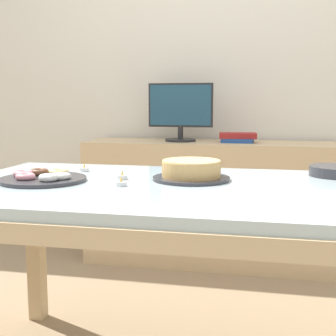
{
  "coord_description": "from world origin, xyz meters",
  "views": [
    {
      "loc": [
        0.34,
        -1.61,
        1.07
      ],
      "look_at": [
        -0.0,
        0.0,
        0.83
      ],
      "focal_mm": 50.0,
      "sensor_mm": 36.0,
      "label": 1
    }
  ],
  "objects_px": {
    "cake_chocolate_round": "(191,171)",
    "plate_stack": "(336,171)",
    "tealight_near_front": "(121,183)",
    "computer_monitor": "(181,112)",
    "tealight_centre": "(84,169)",
    "book_stack": "(238,138)",
    "tealight_right_edge": "(122,177)",
    "pastry_platter": "(43,178)"
  },
  "relations": [
    {
      "from": "cake_chocolate_round",
      "to": "plate_stack",
      "type": "distance_m",
      "value": 0.59
    },
    {
      "from": "cake_chocolate_round",
      "to": "tealight_near_front",
      "type": "bearing_deg",
      "value": -140.7
    },
    {
      "from": "computer_monitor",
      "to": "plate_stack",
      "type": "height_order",
      "value": "computer_monitor"
    },
    {
      "from": "tealight_near_front",
      "to": "tealight_centre",
      "type": "relative_size",
      "value": 1.0
    },
    {
      "from": "book_stack",
      "to": "tealight_right_edge",
      "type": "distance_m",
      "value": 1.38
    },
    {
      "from": "pastry_platter",
      "to": "tealight_right_edge",
      "type": "height_order",
      "value": "pastry_platter"
    },
    {
      "from": "pastry_platter",
      "to": "plate_stack",
      "type": "xyz_separation_m",
      "value": [
        1.09,
        0.35,
        0.01
      ]
    },
    {
      "from": "computer_monitor",
      "to": "plate_stack",
      "type": "relative_size",
      "value": 2.02
    },
    {
      "from": "tealight_near_front",
      "to": "tealight_centre",
      "type": "distance_m",
      "value": 0.4
    },
    {
      "from": "computer_monitor",
      "to": "pastry_platter",
      "type": "relative_size",
      "value": 1.32
    },
    {
      "from": "book_stack",
      "to": "tealight_centre",
      "type": "xyz_separation_m",
      "value": [
        -0.57,
        -1.17,
        -0.05
      ]
    },
    {
      "from": "tealight_near_front",
      "to": "tealight_right_edge",
      "type": "bearing_deg",
      "value": 105.76
    },
    {
      "from": "computer_monitor",
      "to": "tealight_right_edge",
      "type": "bearing_deg",
      "value": -89.22
    },
    {
      "from": "plate_stack",
      "to": "pastry_platter",
      "type": "bearing_deg",
      "value": -162.1
    },
    {
      "from": "cake_chocolate_round",
      "to": "tealight_near_front",
      "type": "xyz_separation_m",
      "value": [
        -0.22,
        -0.18,
        -0.02
      ]
    },
    {
      "from": "book_stack",
      "to": "cake_chocolate_round",
      "type": "xyz_separation_m",
      "value": [
        -0.1,
        -1.29,
        -0.03
      ]
    },
    {
      "from": "cake_chocolate_round",
      "to": "tealight_near_front",
      "type": "distance_m",
      "value": 0.29
    },
    {
      "from": "cake_chocolate_round",
      "to": "tealight_centre",
      "type": "relative_size",
      "value": 7.32
    },
    {
      "from": "tealight_centre",
      "to": "tealight_right_edge",
      "type": "xyz_separation_m",
      "value": [
        0.22,
        -0.16,
        0.0
      ]
    },
    {
      "from": "plate_stack",
      "to": "tealight_centre",
      "type": "distance_m",
      "value": 1.03
    },
    {
      "from": "cake_chocolate_round",
      "to": "computer_monitor",
      "type": "bearing_deg",
      "value": 102.12
    },
    {
      "from": "book_stack",
      "to": "tealight_right_edge",
      "type": "height_order",
      "value": "book_stack"
    },
    {
      "from": "plate_stack",
      "to": "tealight_centre",
      "type": "xyz_separation_m",
      "value": [
        -1.03,
        -0.09,
        -0.01
      ]
    },
    {
      "from": "computer_monitor",
      "to": "pastry_platter",
      "type": "xyz_separation_m",
      "value": [
        -0.26,
        -1.43,
        -0.21
      ]
    },
    {
      "from": "pastry_platter",
      "to": "tealight_centre",
      "type": "distance_m",
      "value": 0.27
    },
    {
      "from": "cake_chocolate_round",
      "to": "pastry_platter",
      "type": "height_order",
      "value": "cake_chocolate_round"
    },
    {
      "from": "book_stack",
      "to": "tealight_near_front",
      "type": "bearing_deg",
      "value": -102.1
    },
    {
      "from": "book_stack",
      "to": "pastry_platter",
      "type": "relative_size",
      "value": 0.77
    },
    {
      "from": "book_stack",
      "to": "tealight_near_front",
      "type": "distance_m",
      "value": 1.51
    },
    {
      "from": "pastry_platter",
      "to": "plate_stack",
      "type": "relative_size",
      "value": 1.53
    },
    {
      "from": "tealight_right_edge",
      "to": "book_stack",
      "type": "bearing_deg",
      "value": 75.12
    },
    {
      "from": "pastry_platter",
      "to": "plate_stack",
      "type": "bearing_deg",
      "value": 17.9
    },
    {
      "from": "book_stack",
      "to": "tealight_right_edge",
      "type": "relative_size",
      "value": 6.19
    },
    {
      "from": "book_stack",
      "to": "tealight_near_front",
      "type": "relative_size",
      "value": 6.19
    },
    {
      "from": "tealight_centre",
      "to": "book_stack",
      "type": "bearing_deg",
      "value": 63.95
    },
    {
      "from": "cake_chocolate_round",
      "to": "plate_stack",
      "type": "height_order",
      "value": "cake_chocolate_round"
    },
    {
      "from": "computer_monitor",
      "to": "book_stack",
      "type": "height_order",
      "value": "computer_monitor"
    },
    {
      "from": "pastry_platter",
      "to": "cake_chocolate_round",
      "type": "bearing_deg",
      "value": 14.86
    },
    {
      "from": "computer_monitor",
      "to": "tealight_near_front",
      "type": "bearing_deg",
      "value": -87.78
    },
    {
      "from": "tealight_near_front",
      "to": "tealight_centre",
      "type": "height_order",
      "value": "same"
    },
    {
      "from": "tealight_centre",
      "to": "cake_chocolate_round",
      "type": "bearing_deg",
      "value": -14.08
    },
    {
      "from": "computer_monitor",
      "to": "plate_stack",
      "type": "distance_m",
      "value": 1.38
    }
  ]
}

